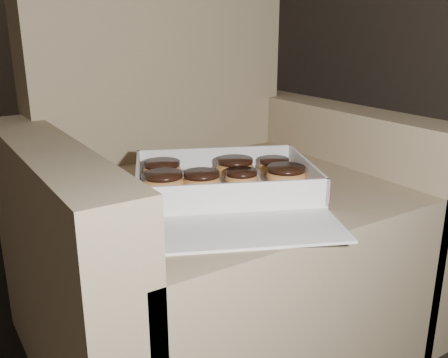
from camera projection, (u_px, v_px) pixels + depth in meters
floor at (223, 277)px, 1.54m from camera, size 4.50×4.50×0.00m
armchair at (214, 224)px, 1.21m from camera, size 0.87×0.74×0.91m
bakery_box at (228, 192)px, 1.03m from camera, size 0.51×0.54×0.06m
donut_a at (164, 182)px, 1.03m from camera, size 0.09×0.09×0.04m
donut_b at (202, 180)px, 1.05m from camera, size 0.08×0.08×0.04m
donut_c at (235, 167)px, 1.14m from camera, size 0.09×0.09×0.04m
donut_d at (286, 175)px, 1.07m from camera, size 0.09×0.09×0.04m
donut_e at (162, 170)px, 1.12m from camera, size 0.09×0.09×0.04m
donut_f at (274, 166)px, 1.16m from camera, size 0.07×0.07×0.04m
donut_g at (242, 178)px, 1.07m from camera, size 0.07×0.07×0.04m
crumb_a at (294, 185)px, 1.08m from camera, size 0.01×0.01×0.00m
crumb_b at (180, 210)px, 0.94m from camera, size 0.01×0.01×0.00m
crumb_c at (180, 195)px, 1.02m from camera, size 0.01×0.01×0.00m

